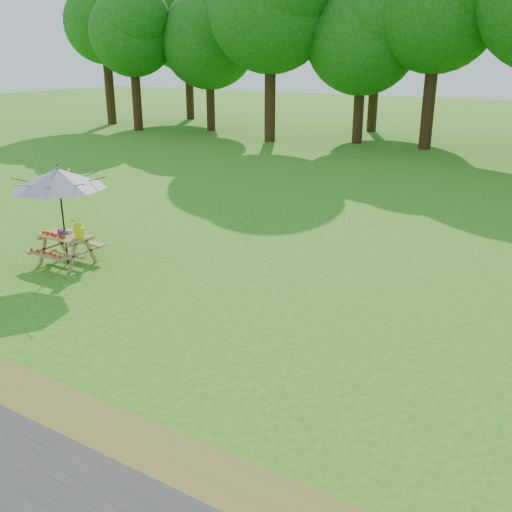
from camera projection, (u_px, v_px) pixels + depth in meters
The scene contains 7 objects.
ground at pixel (179, 331), 9.77m from camera, with size 120.00×120.00×0.00m, color #237416.
drygrass_strip at pixel (45, 413), 7.52m from camera, with size 120.00×1.20×0.01m, color olive.
picnic_table at pixel (67, 250), 12.83m from camera, with size 1.20×1.32×0.67m.
patio_umbrella at pixel (58, 179), 12.30m from camera, with size 2.34×2.34×2.25m.
produce_bins at pixel (64, 232), 12.77m from camera, with size 0.30×0.35×0.13m.
tomatoes_row at pixel (54, 235), 12.64m from camera, with size 0.77×0.13×0.07m, color red, non-canonical shape.
flower_bucket at pixel (78, 226), 12.46m from camera, with size 0.38×0.36×0.50m.
Camera 1 is at (5.73, -6.80, 4.46)m, focal length 40.00 mm.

